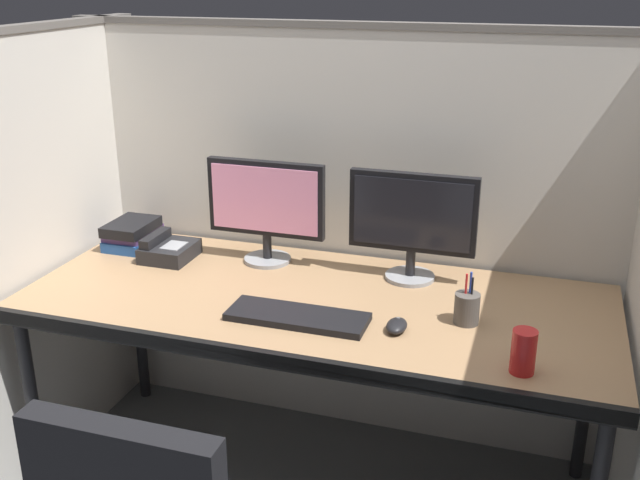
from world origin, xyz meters
name	(u,v)px	position (x,y,z in m)	size (l,w,h in m)	color
cubicle_partition_rear	(352,238)	(0.00, 0.74, 0.79)	(2.21, 0.06, 1.57)	beige
cubicle_partition_left	(36,259)	(-0.99, 0.20, 0.79)	(0.06, 1.41, 1.57)	beige
desk	(314,312)	(0.00, 0.29, 0.69)	(1.90, 0.80, 0.74)	#997551
monitor_left	(266,205)	(-0.26, 0.54, 0.96)	(0.43, 0.17, 0.37)	gray
monitor_right	(412,219)	(0.26, 0.54, 0.96)	(0.43, 0.17, 0.37)	gray
keyboard_main	(299,317)	(0.00, 0.13, 0.75)	(0.43, 0.15, 0.02)	black
computer_mouse	(397,326)	(0.30, 0.15, 0.76)	(0.06, 0.10, 0.04)	black
pen_cup	(467,308)	(0.49, 0.26, 0.79)	(0.08, 0.08, 0.16)	#4C4742
desk_phone	(168,250)	(-0.62, 0.46, 0.77)	(0.17, 0.19, 0.09)	black
book_stack	(132,234)	(-0.81, 0.53, 0.79)	(0.15, 0.22, 0.10)	#1E478C
soda_can	(523,352)	(0.67, 0.02, 0.80)	(0.07, 0.07, 0.12)	red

